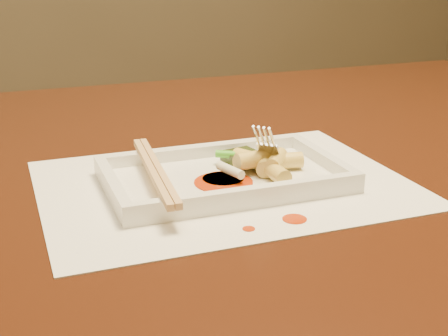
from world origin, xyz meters
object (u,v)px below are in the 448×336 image
object	(u,v)px
table	(234,217)
fork	(276,103)
plate_base	(224,180)
chopstick_a	(151,170)
placemat	(224,184)

from	to	relation	value
table	fork	size ratio (longest dim) A/B	10.00
table	plate_base	size ratio (longest dim) A/B	5.38
plate_base	chopstick_a	size ratio (longest dim) A/B	1.24
chopstick_a	fork	xyz separation A→B (m)	(0.15, 0.02, 0.06)
placemat	chopstick_a	xyz separation A→B (m)	(-0.08, 0.00, 0.03)
plate_base	fork	bearing A→B (deg)	14.42
plate_base	table	bearing A→B (deg)	63.94
placemat	chopstick_a	distance (m)	0.09
placemat	table	bearing A→B (deg)	63.94
chopstick_a	fork	world-z (taller)	fork
table	chopstick_a	size ratio (longest dim) A/B	6.67
fork	table	bearing A→B (deg)	94.56
placemat	fork	size ratio (longest dim) A/B	2.86
table	chopstick_a	world-z (taller)	chopstick_a
chopstick_a	fork	bearing A→B (deg)	6.75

